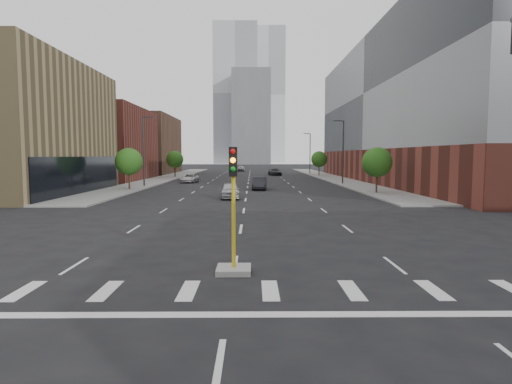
{
  "coord_description": "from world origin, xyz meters",
  "views": [
    {
      "loc": [
        0.67,
        -5.74,
        4.11
      ],
      "look_at": [
        0.81,
        13.09,
        2.5
      ],
      "focal_mm": 30.0,
      "sensor_mm": 36.0,
      "label": 1
    }
  ],
  "objects_px": {
    "car_mid_right": "(260,183)",
    "car_distant": "(241,168)",
    "car_far_left": "(190,178)",
    "car_near_left": "(230,190)",
    "median_traffic_signal": "(234,246)",
    "car_deep_right": "(275,172)"
  },
  "relations": [
    {
      "from": "car_mid_right",
      "to": "car_distant",
      "type": "xyz_separation_m",
      "value": [
        -3.82,
        60.54,
        0.0
      ]
    },
    {
      "from": "car_far_left",
      "to": "car_near_left",
      "type": "bearing_deg",
      "value": -69.18
    },
    {
      "from": "car_near_left",
      "to": "car_distant",
      "type": "xyz_separation_m",
      "value": [
        -0.82,
        71.24,
        -0.01
      ]
    },
    {
      "from": "median_traffic_signal",
      "to": "car_far_left",
      "type": "distance_m",
      "value": 51.21
    },
    {
      "from": "car_mid_right",
      "to": "car_distant",
      "type": "height_order",
      "value": "car_distant"
    },
    {
      "from": "car_far_left",
      "to": "car_distant",
      "type": "height_order",
      "value": "car_distant"
    },
    {
      "from": "car_mid_right",
      "to": "car_near_left",
      "type": "bearing_deg",
      "value": -102.27
    },
    {
      "from": "median_traffic_signal",
      "to": "car_far_left",
      "type": "relative_size",
      "value": 0.92
    },
    {
      "from": "car_distant",
      "to": "median_traffic_signal",
      "type": "bearing_deg",
      "value": -86.44
    },
    {
      "from": "car_near_left",
      "to": "car_mid_right",
      "type": "xyz_separation_m",
      "value": [
        3.0,
        10.7,
        -0.01
      ]
    },
    {
      "from": "car_distant",
      "to": "car_far_left",
      "type": "bearing_deg",
      "value": -95.85
    },
    {
      "from": "car_far_left",
      "to": "car_deep_right",
      "type": "height_order",
      "value": "car_deep_right"
    },
    {
      "from": "car_mid_right",
      "to": "car_far_left",
      "type": "height_order",
      "value": "car_mid_right"
    },
    {
      "from": "median_traffic_signal",
      "to": "car_mid_right",
      "type": "xyz_separation_m",
      "value": [
        1.5,
        36.87,
        -0.21
      ]
    },
    {
      "from": "median_traffic_signal",
      "to": "car_mid_right",
      "type": "height_order",
      "value": "median_traffic_signal"
    },
    {
      "from": "median_traffic_signal",
      "to": "car_near_left",
      "type": "xyz_separation_m",
      "value": [
        -1.5,
        26.17,
        -0.2
      ]
    },
    {
      "from": "car_deep_right",
      "to": "car_distant",
      "type": "relative_size",
      "value": 1.13
    },
    {
      "from": "median_traffic_signal",
      "to": "car_mid_right",
      "type": "bearing_deg",
      "value": 87.67
    },
    {
      "from": "car_mid_right",
      "to": "car_far_left",
      "type": "distance_m",
      "value": 17.12
    },
    {
      "from": "car_mid_right",
      "to": "car_distant",
      "type": "distance_m",
      "value": 60.66
    },
    {
      "from": "median_traffic_signal",
      "to": "car_distant",
      "type": "distance_m",
      "value": 97.44
    },
    {
      "from": "car_near_left",
      "to": "car_distant",
      "type": "height_order",
      "value": "car_near_left"
    }
  ]
}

